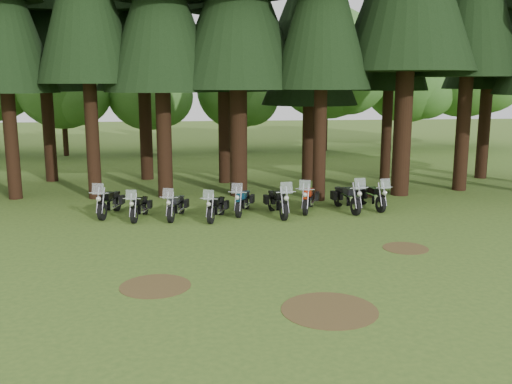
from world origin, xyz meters
TOP-DOWN VIEW (x-y plane):
  - ground at (0.00, 0.00)m, footprint 120.00×120.00m
  - pine_back_4 at (4.04, 13.25)m, footprint 4.94×4.94m
  - decid_2 at (-10.43, 24.78)m, footprint 6.72×6.53m
  - decid_3 at (-4.71, 25.13)m, footprint 6.12×5.95m
  - decid_4 at (1.58, 26.32)m, footprint 5.93×5.76m
  - decid_5 at (8.29, 25.71)m, footprint 8.45×8.21m
  - decid_6 at (14.85, 27.01)m, footprint 7.06×6.86m
  - decid_7 at (19.46, 26.83)m, footprint 8.44×8.20m
  - dirt_patch_0 at (-3.00, -2.00)m, footprint 1.80×1.80m
  - dirt_patch_1 at (4.50, 0.50)m, footprint 1.40×1.40m
  - dirt_patch_2 at (1.00, -4.00)m, footprint 2.20×2.20m
  - motorcycle_0 at (-5.20, 6.04)m, footprint 0.78×2.30m
  - motorcycle_1 at (-4.01, 5.36)m, footprint 0.65×2.05m
  - motorcycle_2 at (-2.64, 5.32)m, footprint 0.77×2.10m
  - motorcycle_3 at (-1.15, 4.96)m, footprint 0.90×2.04m
  - motorcycle_4 at (-0.08, 5.84)m, footprint 0.90×2.17m
  - motorcycle_5 at (1.22, 5.31)m, footprint 0.62×2.39m
  - motorcycle_6 at (2.56, 5.95)m, footprint 1.03×2.23m
  - motorcycle_7 at (4.08, 5.79)m, footprint 0.67×2.40m
  - motorcycle_8 at (5.20, 6.10)m, footprint 0.66×2.23m

SIDE VIEW (x-z plane):
  - ground at x=0.00m, z-range 0.00..0.00m
  - dirt_patch_0 at x=-3.00m, z-range 0.00..0.01m
  - dirt_patch_1 at x=4.50m, z-range 0.00..0.01m
  - dirt_patch_2 at x=1.00m, z-range 0.00..0.01m
  - motorcycle_1 at x=-4.01m, z-range -0.21..1.07m
  - motorcycle_3 at x=-1.15m, z-range -0.22..1.09m
  - motorcycle_2 at x=-2.64m, z-range -0.22..1.11m
  - motorcycle_4 at x=-0.08m, z-range -0.23..1.15m
  - motorcycle_8 at x=5.20m, z-range -0.23..1.17m
  - motorcycle_6 at x=2.56m, z-range -0.24..1.20m
  - motorcycle_0 at x=-5.20m, z-range -0.24..1.21m
  - motorcycle_5 at x=1.22m, z-range -0.25..1.25m
  - motorcycle_7 at x=4.08m, z-range -0.25..1.26m
  - decid_4 at x=1.58m, z-range 0.67..8.07m
  - decid_3 at x=-4.71m, z-range 0.69..8.34m
  - decid_2 at x=-10.43m, z-range 0.76..9.15m
  - decid_6 at x=14.85m, z-range 0.79..9.61m
  - decid_7 at x=19.46m, z-range 0.95..11.50m
  - decid_5 at x=8.29m, z-range 0.95..11.51m
  - pine_back_4 at x=4.04m, z-range 1.36..15.14m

